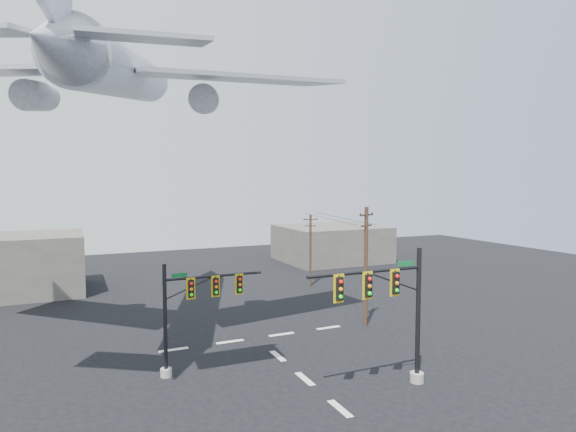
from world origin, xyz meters
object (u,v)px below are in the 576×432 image
signal_mast_near (393,310)px  utility_pole_a (366,264)px  signal_mast_far (191,311)px  utility_pole_b (310,249)px  airliner (122,73)px

signal_mast_near → utility_pole_a: bearing=63.9°
signal_mast_near → signal_mast_far: 11.72m
signal_mast_near → utility_pole_b: bearing=73.0°
utility_pole_a → airliner: 22.69m
utility_pole_b → airliner: airliner is taller
utility_pole_a → utility_pole_b: size_ratio=1.20×
signal_mast_far → signal_mast_near: bearing=-34.8°
signal_mast_near → airliner: size_ratio=0.24×
signal_mast_far → utility_pole_a: 15.17m
utility_pole_a → signal_mast_far: bearing=169.1°
signal_mast_far → airliner: 17.10m
signal_mast_near → utility_pole_a: 11.54m
utility_pole_a → utility_pole_b: utility_pole_a is taller
signal_mast_far → airliner: airliner is taller
signal_mast_near → airliner: bearing=131.2°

